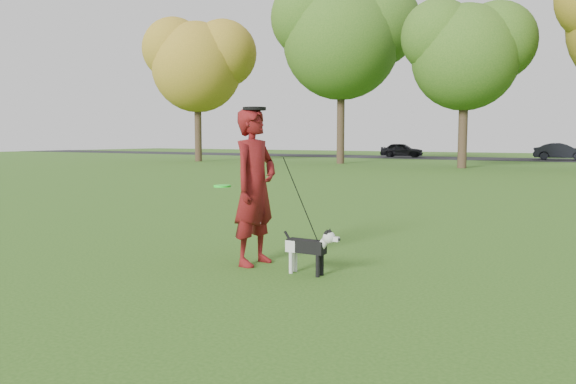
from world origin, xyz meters
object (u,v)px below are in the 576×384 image
Objects in this scene: dog at (311,246)px; car_mid at (561,152)px; car_left at (402,150)px; man at (255,187)px.

dog is 0.20× the size of car_mid.
car_mid is at bearing 91.37° from dog.
car_mid is (12.10, 0.00, 0.02)m from car_left.
man is 1.12m from dog.
car_mid reaches higher than car_left.
car_mid reaches higher than dog.
car_left is at bearing 83.53° from car_mid.
dog is 0.22× the size of car_left.
man reaches higher than car_mid.
man reaches higher than car_left.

